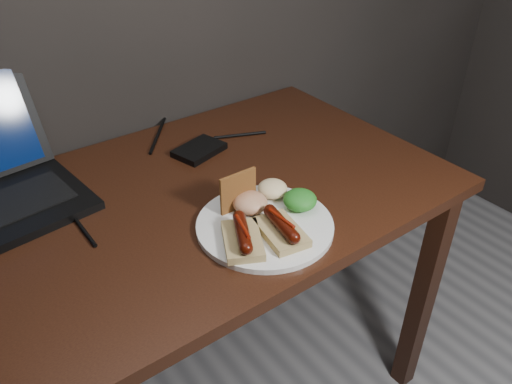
% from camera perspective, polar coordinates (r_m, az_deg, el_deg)
% --- Properties ---
extents(desk, '(1.40, 0.70, 0.75)m').
position_cam_1_polar(desk, '(1.12, -12.42, -6.07)').
color(desk, '#351A0D').
rests_on(desk, ground).
extents(hard_drive, '(0.14, 0.11, 0.02)m').
position_cam_1_polar(hard_drive, '(1.26, -6.52, 4.81)').
color(hard_drive, black).
rests_on(hard_drive, desk).
extents(desk_cables, '(0.93, 0.44, 0.01)m').
position_cam_1_polar(desk_cables, '(1.19, -17.98, 1.09)').
color(desk_cables, black).
rests_on(desk_cables, desk).
extents(plate, '(0.28, 0.28, 0.01)m').
position_cam_1_polar(plate, '(1.00, 1.02, -3.82)').
color(plate, white).
rests_on(plate, desk).
extents(bread_sausage_left, '(0.11, 0.13, 0.04)m').
position_cam_1_polar(bread_sausage_left, '(0.94, -1.55, -5.12)').
color(bread_sausage_left, tan).
rests_on(bread_sausage_left, plate).
extents(bread_sausage_center, '(0.09, 0.13, 0.04)m').
position_cam_1_polar(bread_sausage_center, '(0.96, 2.90, -4.17)').
color(bread_sausage_center, tan).
rests_on(bread_sausage_center, plate).
extents(crispbread, '(0.09, 0.01, 0.08)m').
position_cam_1_polar(crispbread, '(1.01, -2.05, 0.10)').
color(crispbread, '#975C29').
rests_on(crispbread, plate).
extents(salad_greens, '(0.07, 0.07, 0.04)m').
position_cam_1_polar(salad_greens, '(1.03, 5.05, -0.90)').
color(salad_greens, '#105217').
rests_on(salad_greens, plate).
extents(salsa_mound, '(0.07, 0.07, 0.04)m').
position_cam_1_polar(salsa_mound, '(1.02, -0.68, -1.23)').
color(salsa_mound, '#A42310').
rests_on(salsa_mound, plate).
extents(coleslaw_mound, '(0.06, 0.06, 0.04)m').
position_cam_1_polar(coleslaw_mound, '(1.07, 1.89, 0.38)').
color(coleslaw_mound, white).
rests_on(coleslaw_mound, plate).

